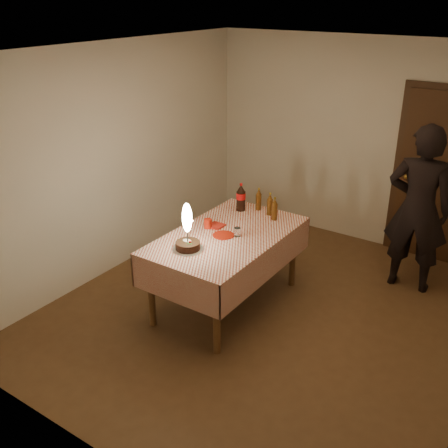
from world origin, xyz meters
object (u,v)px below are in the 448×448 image
at_px(cola_bottle, 241,197).
at_px(amber_bottle_left, 259,200).
at_px(dining_table, 227,244).
at_px(red_plate, 223,235).
at_px(amber_bottle_mid, 270,205).
at_px(red_cup, 208,224).
at_px(amber_bottle_right, 275,209).
at_px(birthday_cake, 188,236).
at_px(clear_cup, 237,232).
at_px(photographer, 418,209).

relative_size(cola_bottle, amber_bottle_left, 1.25).
xyz_separation_m(dining_table, red_plate, (-0.01, -0.04, 0.11)).
relative_size(cola_bottle, amber_bottle_mid, 1.25).
height_order(red_cup, amber_bottle_right, amber_bottle_right).
xyz_separation_m(birthday_cake, amber_bottle_left, (0.05, 1.23, -0.02)).
height_order(clear_cup, amber_bottle_right, amber_bottle_right).
bearing_deg(red_plate, amber_bottle_mid, 80.99).
xyz_separation_m(dining_table, red_cup, (-0.25, 0.02, 0.16)).
relative_size(dining_table, red_cup, 17.20).
bearing_deg(amber_bottle_left, birthday_cake, -92.26).
bearing_deg(amber_bottle_right, cola_bottle, 177.70).
height_order(dining_table, amber_bottle_left, amber_bottle_left).
bearing_deg(amber_bottle_mid, amber_bottle_left, 161.39).
height_order(red_cup, cola_bottle, cola_bottle).
bearing_deg(clear_cup, amber_bottle_mid, 90.45).
bearing_deg(amber_bottle_mid, clear_cup, -89.55).
relative_size(clear_cup, photographer, 0.05).
relative_size(clear_cup, cola_bottle, 0.28).
relative_size(birthday_cake, amber_bottle_mid, 1.85).
xyz_separation_m(birthday_cake, photographer, (1.60, 1.95, -0.02)).
xyz_separation_m(clear_cup, amber_bottle_right, (0.10, 0.57, 0.07)).
bearing_deg(red_cup, amber_bottle_mid, 62.28).
bearing_deg(amber_bottle_mid, photographer, 29.74).
height_order(dining_table, photographer, photographer).
xyz_separation_m(cola_bottle, photographer, (1.70, 0.86, -0.04)).
bearing_deg(photographer, dining_table, -135.11).
bearing_deg(birthday_cake, clear_cup, 65.53).
relative_size(amber_bottle_left, photographer, 0.14).
distance_m(cola_bottle, amber_bottle_left, 0.20).
bearing_deg(amber_bottle_left, cola_bottle, -139.11).
height_order(clear_cup, amber_bottle_left, amber_bottle_left).
distance_m(red_plate, amber_bottle_mid, 0.75).
bearing_deg(birthday_cake, cola_bottle, 95.36).
relative_size(cola_bottle, photographer, 0.17).
bearing_deg(amber_bottle_right, dining_table, -109.54).
bearing_deg(amber_bottle_mid, birthday_cake, -100.94).
xyz_separation_m(cola_bottle, amber_bottle_right, (0.44, -0.02, -0.03)).
height_order(red_plate, amber_bottle_right, amber_bottle_right).
bearing_deg(red_plate, amber_bottle_right, 70.70).
distance_m(red_cup, clear_cup, 0.36).
height_order(amber_bottle_left, amber_bottle_right, same).
xyz_separation_m(red_plate, photographer, (1.49, 1.51, 0.11)).
relative_size(birthday_cake, cola_bottle, 1.48).
height_order(clear_cup, cola_bottle, cola_bottle).
height_order(red_plate, clear_cup, clear_cup).
bearing_deg(birthday_cake, amber_bottle_left, 87.74).
bearing_deg(photographer, amber_bottle_right, -145.37).
bearing_deg(red_cup, dining_table, -4.12).
distance_m(amber_bottle_right, photographer, 1.54).
distance_m(red_cup, amber_bottle_mid, 0.76).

